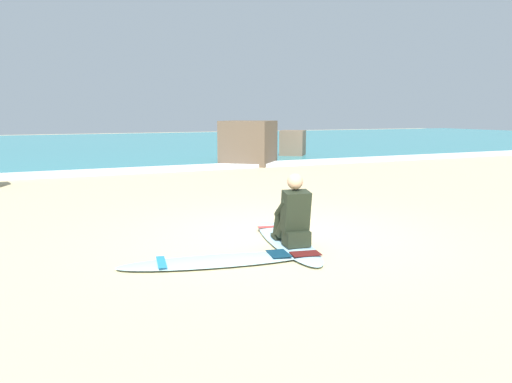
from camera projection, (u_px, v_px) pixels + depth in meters
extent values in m
plane|color=#CCB584|center=(283.00, 235.00, 7.48)|extent=(80.00, 80.00, 0.00)
cube|color=teal|center=(92.00, 145.00, 27.85)|extent=(80.00, 28.00, 0.10)
cube|color=white|center=(147.00, 170.00, 15.56)|extent=(80.00, 0.90, 0.11)
ellipsoid|color=#9ED1E5|center=(286.00, 240.00, 7.02)|extent=(1.02, 2.62, 0.07)
cube|color=red|center=(273.00, 226.00, 7.70)|extent=(0.49, 0.19, 0.01)
cube|color=#4A1311|center=(305.00, 253.00, 6.22)|extent=(0.40, 0.31, 0.01)
cube|color=black|center=(296.00, 238.00, 6.56)|extent=(0.35, 0.30, 0.20)
cylinder|color=black|center=(284.00, 224.00, 6.69)|extent=(0.21, 0.42, 0.43)
cylinder|color=black|center=(278.00, 224.00, 6.88)|extent=(0.16, 0.27, 0.42)
cube|color=black|center=(276.00, 236.00, 6.98)|extent=(0.13, 0.23, 0.05)
cylinder|color=black|center=(298.00, 224.00, 6.74)|extent=(0.21, 0.42, 0.43)
cylinder|color=black|center=(294.00, 222.00, 6.95)|extent=(0.16, 0.27, 0.42)
cube|color=black|center=(292.00, 235.00, 7.05)|extent=(0.13, 0.23, 0.05)
cube|color=black|center=(296.00, 211.00, 6.55)|extent=(0.38, 0.34, 0.57)
sphere|color=tan|center=(295.00, 181.00, 6.52)|extent=(0.21, 0.21, 0.21)
cylinder|color=black|center=(282.00, 208.00, 6.65)|extent=(0.15, 0.40, 0.31)
cylinder|color=black|center=(301.00, 207.00, 6.73)|extent=(0.15, 0.40, 0.31)
ellipsoid|color=#9ED1E5|center=(218.00, 261.00, 6.04)|extent=(2.44, 0.94, 0.07)
cube|color=#1E7FB7|center=(161.00, 262.00, 5.87)|extent=(0.18, 0.49, 0.01)
cube|color=#0A2C40|center=(279.00, 253.00, 6.22)|extent=(0.30, 0.40, 0.01)
cube|color=brown|center=(293.00, 144.00, 20.42)|extent=(1.42, 1.46, 1.10)
cube|color=brown|center=(245.00, 154.00, 18.93)|extent=(1.41, 1.48, 0.53)
cube|color=brown|center=(248.00, 143.00, 17.50)|extent=(2.34, 2.33, 1.53)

